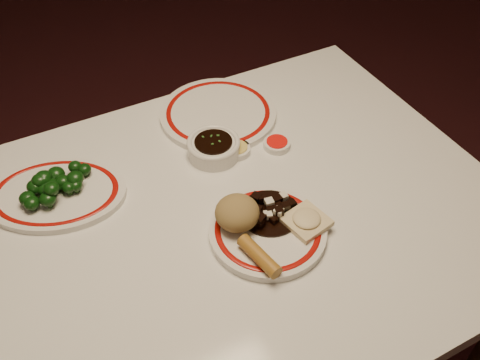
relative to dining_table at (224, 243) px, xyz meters
name	(u,v)px	position (x,y,z in m)	size (l,w,h in m)	color
dining_table	(224,243)	(0.00, 0.00, 0.00)	(1.20, 0.90, 0.75)	white
main_plate	(268,231)	(0.06, -0.09, 0.10)	(0.31, 0.31, 0.02)	white
rice_mound	(237,213)	(0.01, -0.05, 0.14)	(0.09, 0.09, 0.06)	olive
spring_roll	(259,256)	(0.01, -0.15, 0.12)	(0.03, 0.03, 0.10)	#A57228
fried_wonton	(306,220)	(0.13, -0.11, 0.12)	(0.09, 0.09, 0.02)	beige
stirfry_heap	(269,210)	(0.08, -0.05, 0.12)	(0.13, 0.13, 0.03)	black
broccoli_plate	(56,194)	(-0.29, 0.22, 0.10)	(0.37, 0.35, 0.02)	white
broccoli_pile	(52,185)	(-0.29, 0.22, 0.13)	(0.16, 0.10, 0.05)	#23471C
soy_bowl	(214,148)	(0.07, 0.18, 0.11)	(0.12, 0.12, 0.04)	white
sweet_sour_dish	(277,144)	(0.21, 0.14, 0.10)	(0.06, 0.06, 0.02)	white
mustard_dish	(237,150)	(0.12, 0.16, 0.10)	(0.06, 0.06, 0.02)	white
far_plate	(218,113)	(0.14, 0.31, 0.10)	(0.39, 0.39, 0.02)	white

